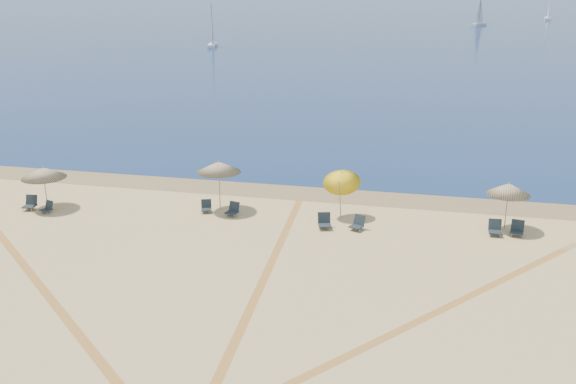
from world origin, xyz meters
The scene contains 18 objects.
ocean centered at (0.00, 225.00, 0.01)m, with size 500.00×500.00×0.00m, color #0C2151.
wet_sand centered at (0.00, 24.00, 0.00)m, with size 500.00×500.00×0.00m, color olive.
umbrella_1 centered at (-12.55, 18.64, 1.88)m, with size 2.27×2.27×2.22m.
umbrella_2 centered at (-3.67, 20.33, 2.27)m, with size 2.23×2.23×2.61m.
umbrella_3 centered at (2.58, 20.56, 2.02)m, with size 1.87×1.94×2.68m.
umbrella_4 centered at (10.45, 20.66, 1.99)m, with size 2.03×2.03×2.33m.
chair_1 centered at (-13.23, 18.20, 0.32)m, with size 0.67×0.76×0.72m.
chair_2 centered at (-12.11, 17.95, 0.26)m, with size 0.65×0.70×0.59m.
chair_3 centered at (-4.23, 19.79, 0.27)m, with size 0.68×0.74×0.62m.
chair_4 centered at (-2.76, 19.60, 0.29)m, with size 0.70×0.77×0.67m.
chair_5 centered at (2.03, 18.88, 0.32)m, with size 0.77×0.84×0.73m.
chair_6 centered at (3.61, 19.03, 0.30)m, with size 0.78×0.83×0.68m.
chair_7 centered at (9.93, 19.77, 0.31)m, with size 0.60×0.70×0.71m.
chair_8 centered at (10.93, 19.93, 0.31)m, with size 0.69×0.78×0.70m.
sailboat_0 centered at (-29.99, 96.46, 2.11)m, with size 2.16×4.83×6.98m.
sailboat_1 centered at (34.65, 180.89, 2.48)m, with size 1.96×5.61×8.19m.
sailboat_2 centered at (15.78, 155.04, 2.32)m, with size 3.73×5.10×7.66m.
tire_tracks centered at (-0.84, 9.65, 0.00)m, with size 52.53×42.69×0.00m.
Camera 1 is at (6.76, -10.21, 11.55)m, focal length 41.13 mm.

